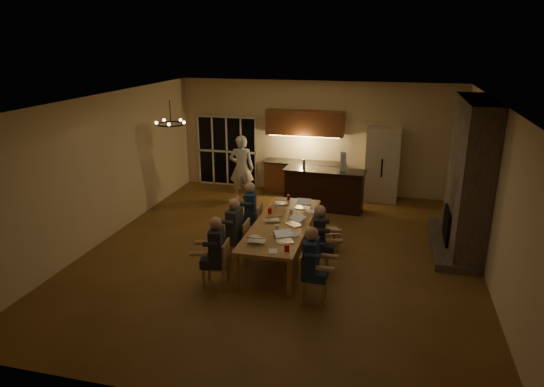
% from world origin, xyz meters
% --- Properties ---
extents(floor, '(9.00, 9.00, 0.00)m').
position_xyz_m(floor, '(0.00, 0.00, 0.00)').
color(floor, brown).
rests_on(floor, ground).
extents(back_wall, '(8.00, 0.04, 3.20)m').
position_xyz_m(back_wall, '(0.00, 4.52, 1.60)').
color(back_wall, beige).
rests_on(back_wall, ground).
extents(left_wall, '(0.04, 9.00, 3.20)m').
position_xyz_m(left_wall, '(-4.02, 0.00, 1.60)').
color(left_wall, beige).
rests_on(left_wall, ground).
extents(right_wall, '(0.04, 9.00, 3.20)m').
position_xyz_m(right_wall, '(4.02, 0.00, 1.60)').
color(right_wall, beige).
rests_on(right_wall, ground).
extents(ceiling, '(8.00, 9.00, 0.04)m').
position_xyz_m(ceiling, '(0.00, 0.00, 3.22)').
color(ceiling, white).
rests_on(ceiling, back_wall).
extents(french_doors, '(1.86, 0.08, 2.10)m').
position_xyz_m(french_doors, '(-2.70, 4.47, 1.05)').
color(french_doors, black).
rests_on(french_doors, ground).
extents(fireplace, '(0.58, 2.50, 3.20)m').
position_xyz_m(fireplace, '(3.70, 1.20, 1.60)').
color(fireplace, '#60544C').
rests_on(fireplace, ground).
extents(kitchenette, '(2.24, 0.68, 2.40)m').
position_xyz_m(kitchenette, '(-0.30, 4.20, 1.20)').
color(kitchenette, brown).
rests_on(kitchenette, ground).
extents(refrigerator, '(0.90, 0.68, 2.00)m').
position_xyz_m(refrigerator, '(1.90, 4.15, 1.00)').
color(refrigerator, beige).
rests_on(refrigerator, ground).
extents(dining_table, '(1.10, 3.22, 0.75)m').
position_xyz_m(dining_table, '(0.06, -0.13, 0.38)').
color(dining_table, '#B58C48').
rests_on(dining_table, ground).
extents(bar_island, '(2.13, 0.78, 1.08)m').
position_xyz_m(bar_island, '(0.48, 2.98, 0.54)').
color(bar_island, black).
rests_on(bar_island, ground).
extents(chair_left_near, '(0.47, 0.47, 0.89)m').
position_xyz_m(chair_left_near, '(-0.82, -1.66, 0.45)').
color(chair_left_near, tan).
rests_on(chair_left_near, ground).
extents(chair_left_mid, '(0.46, 0.46, 0.89)m').
position_xyz_m(chair_left_mid, '(-0.76, -0.60, 0.45)').
color(chair_left_mid, tan).
rests_on(chair_left_mid, ground).
extents(chair_left_far, '(0.48, 0.48, 0.89)m').
position_xyz_m(chair_left_far, '(-0.76, 0.41, 0.45)').
color(chair_left_far, tan).
rests_on(chair_left_far, ground).
extents(chair_right_near, '(0.45, 0.45, 0.89)m').
position_xyz_m(chair_right_near, '(0.98, -1.73, 0.45)').
color(chair_right_near, tan).
rests_on(chair_right_near, ground).
extents(chair_right_mid, '(0.47, 0.47, 0.89)m').
position_xyz_m(chair_right_mid, '(0.89, -0.68, 0.45)').
color(chair_right_mid, tan).
rests_on(chair_right_mid, ground).
extents(chair_right_far, '(0.56, 0.56, 0.89)m').
position_xyz_m(chair_right_far, '(0.94, 0.44, 0.45)').
color(chair_right_far, tan).
rests_on(chair_right_far, ground).
extents(person_left_near, '(0.70, 0.70, 1.38)m').
position_xyz_m(person_left_near, '(-0.77, -1.71, 0.69)').
color(person_left_near, '#24262F').
rests_on(person_left_near, ground).
extents(person_right_near, '(0.61, 0.61, 1.38)m').
position_xyz_m(person_right_near, '(0.93, -1.76, 0.69)').
color(person_right_near, navy).
rests_on(person_right_near, ground).
extents(person_left_mid, '(0.63, 0.63, 1.38)m').
position_xyz_m(person_left_mid, '(-0.78, -0.66, 0.69)').
color(person_left_mid, '#31373A').
rests_on(person_left_mid, ground).
extents(person_right_mid, '(0.68, 0.68, 1.38)m').
position_xyz_m(person_right_mid, '(0.90, -0.66, 0.69)').
color(person_right_mid, '#24262F').
rests_on(person_right_mid, ground).
extents(person_left_far, '(0.70, 0.70, 1.38)m').
position_xyz_m(person_left_far, '(-0.78, 0.44, 0.69)').
color(person_left_far, navy).
rests_on(person_left_far, ground).
extents(standing_person, '(0.74, 0.56, 1.84)m').
position_xyz_m(standing_person, '(-1.84, 3.18, 0.92)').
color(standing_person, silver).
rests_on(standing_person, ground).
extents(chandelier, '(0.58, 0.58, 0.03)m').
position_xyz_m(chandelier, '(-2.07, -0.52, 2.75)').
color(chandelier, black).
rests_on(chandelier, ceiling).
extents(laptop_a, '(0.34, 0.30, 0.23)m').
position_xyz_m(laptop_a, '(-0.19, -1.16, 0.86)').
color(laptop_a, silver).
rests_on(laptop_a, dining_table).
extents(laptop_b, '(0.41, 0.40, 0.23)m').
position_xyz_m(laptop_b, '(0.32, -1.05, 0.86)').
color(laptop_b, silver).
rests_on(laptop_b, dining_table).
extents(laptop_c, '(0.41, 0.39, 0.23)m').
position_xyz_m(laptop_c, '(-0.17, -0.06, 0.86)').
color(laptop_c, silver).
rests_on(laptop_c, dining_table).
extents(laptop_d, '(0.42, 0.41, 0.23)m').
position_xyz_m(laptop_d, '(0.31, -0.17, 0.86)').
color(laptop_d, silver).
rests_on(laptop_d, dining_table).
extents(laptop_e, '(0.36, 0.32, 0.23)m').
position_xyz_m(laptop_e, '(-0.20, 1.02, 0.86)').
color(laptop_e, silver).
rests_on(laptop_e, dining_table).
extents(laptop_f, '(0.32, 0.28, 0.23)m').
position_xyz_m(laptop_f, '(0.30, 0.85, 0.86)').
color(laptop_f, silver).
rests_on(laptop_f, dining_table).
extents(mug_front, '(0.08, 0.08, 0.10)m').
position_xyz_m(mug_front, '(0.05, -0.52, 0.80)').
color(mug_front, white).
rests_on(mug_front, dining_table).
extents(mug_mid, '(0.07, 0.07, 0.10)m').
position_xyz_m(mug_mid, '(0.12, 0.45, 0.80)').
color(mug_mid, white).
rests_on(mug_mid, dining_table).
extents(mug_back, '(0.08, 0.08, 0.10)m').
position_xyz_m(mug_back, '(-0.28, 0.72, 0.80)').
color(mug_back, white).
rests_on(mug_back, dining_table).
extents(redcup_near, '(0.09, 0.09, 0.12)m').
position_xyz_m(redcup_near, '(0.44, -1.44, 0.81)').
color(redcup_near, '#B50D0C').
rests_on(redcup_near, dining_table).
extents(redcup_mid, '(0.08, 0.08, 0.12)m').
position_xyz_m(redcup_mid, '(-0.32, 0.34, 0.81)').
color(redcup_mid, '#B50D0C').
rests_on(redcup_mid, dining_table).
extents(can_silver, '(0.06, 0.06, 0.12)m').
position_xyz_m(can_silver, '(0.09, -0.88, 0.81)').
color(can_silver, '#B2B2B7').
rests_on(can_silver, dining_table).
extents(can_cola, '(0.07, 0.07, 0.12)m').
position_xyz_m(can_cola, '(-0.12, 1.32, 0.81)').
color(can_cola, '#3F0F0C').
rests_on(can_cola, dining_table).
extents(can_right, '(0.07, 0.07, 0.12)m').
position_xyz_m(can_right, '(0.44, 0.13, 0.81)').
color(can_right, '#B2B2B7').
rests_on(can_right, dining_table).
extents(plate_near, '(0.24, 0.24, 0.02)m').
position_xyz_m(plate_near, '(0.41, -0.71, 0.76)').
color(plate_near, white).
rests_on(plate_near, dining_table).
extents(plate_left, '(0.22, 0.22, 0.02)m').
position_xyz_m(plate_left, '(-0.28, -1.00, 0.76)').
color(plate_left, white).
rests_on(plate_left, dining_table).
extents(plate_far, '(0.27, 0.27, 0.02)m').
position_xyz_m(plate_far, '(0.53, 0.64, 0.76)').
color(plate_far, white).
rests_on(plate_far, dining_table).
extents(notepad, '(0.18, 0.23, 0.01)m').
position_xyz_m(notepad, '(0.21, -1.52, 0.76)').
color(notepad, white).
rests_on(notepad, dining_table).
extents(bar_bottle, '(0.08, 0.08, 0.24)m').
position_xyz_m(bar_bottle, '(-0.07, 2.98, 1.20)').
color(bar_bottle, '#99999E').
rests_on(bar_bottle, bar_island).
extents(bar_blender, '(0.17, 0.17, 0.47)m').
position_xyz_m(bar_blender, '(0.94, 2.98, 1.31)').
color(bar_blender, silver).
rests_on(bar_blender, bar_island).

